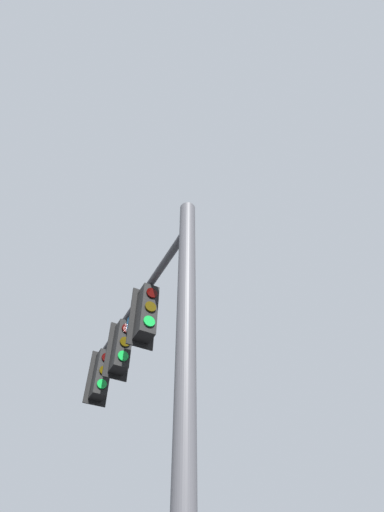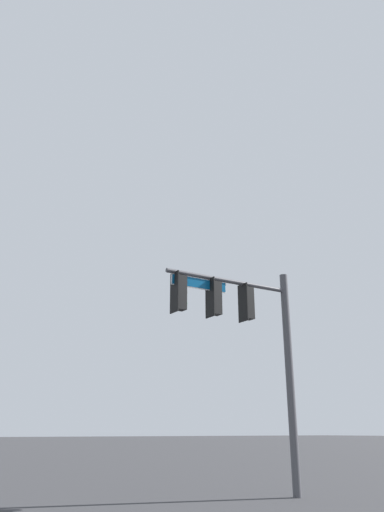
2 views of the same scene
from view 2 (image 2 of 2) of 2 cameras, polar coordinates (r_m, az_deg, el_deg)
signal_pole_near at (r=16.97m, az=6.89°, el=-9.00°), size 4.95×0.54×7.36m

